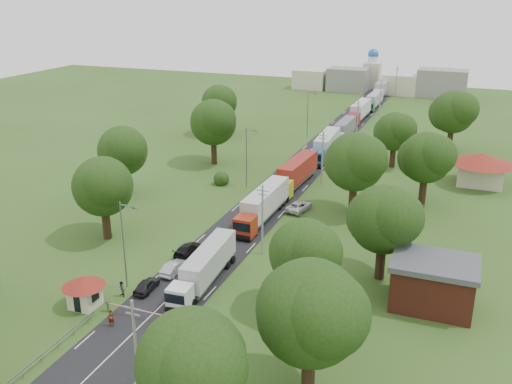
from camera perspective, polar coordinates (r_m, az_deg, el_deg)
The scene contains 46 objects.
ground at distance 78.46m, azimuth -1.34°, elevation -3.45°, with size 260.00×260.00×0.00m, color #324C19.
road at distance 95.99m, azimuth 3.21°, elevation 1.00°, with size 8.00×200.00×0.04m, color black.
boom_barrier at distance 59.00m, azimuth -12.09°, elevation -11.44°, with size 9.22×0.35×1.18m.
guard_booth at distance 61.47m, azimuth -16.83°, elevation -9.16°, with size 4.40×4.40×3.45m.
guard_rail at distance 55.06m, azimuth -21.19°, elevation -16.12°, with size 0.10×17.00×1.70m, color slate, non-canonical shape.
info_sign at distance 107.67m, azimuth 8.38°, elevation 4.60°, with size 0.12×3.10×4.10m.
pole_0 at distance 46.75m, azimuth -11.93°, elevation -15.10°, with size 1.60×0.24×9.00m.
pole_1 at distance 68.78m, azimuth 0.64°, elevation -2.70°, with size 1.60×0.24×9.00m.
pole_2 at distance 94.04m, azimuth 6.65°, elevation 3.48°, with size 1.60×0.24×9.00m.
pole_3 at distance 120.51m, azimuth 10.10°, elevation 6.98°, with size 1.60×0.24×9.00m.
pole_4 at distance 147.55m, azimuth 12.32°, elevation 9.20°, with size 1.60×0.24×9.00m.
pole_5 at distance 174.90m, azimuth 13.86°, elevation 10.72°, with size 1.60×0.24×9.00m.
lamp_0 at distance 62.51m, azimuth -13.02°, elevation -4.81°, with size 2.03×0.22×10.00m.
lamp_1 at distance 91.56m, azimuth -0.89°, elevation 3.72°, with size 2.03×0.22×10.00m.
lamp_2 at distance 123.73m, azimuth 5.25°, elevation 7.96°, with size 2.03×0.22×10.00m.
tree_0 at distance 40.51m, azimuth -6.36°, elevation -16.50°, with size 8.80×8.80×11.07m.
tree_1 at distance 44.52m, azimuth 5.51°, elevation -11.79°, with size 9.60×9.60×12.05m.
tree_2 at distance 56.17m, azimuth 4.90°, elevation -6.09°, with size 8.00×8.00×10.10m.
tree_3 at distance 63.80m, azimuth 12.67°, elevation -2.61°, with size 8.80×8.80×11.07m.
tree_4 at distance 81.44m, azimuth 9.87°, elevation 3.03°, with size 9.60×9.60×12.05m.
tree_5 at distance 88.13m, azimuth 16.66°, elevation 3.35°, with size 8.80×8.80×11.07m.
tree_6 at distance 105.30m, azimuth 13.71°, elevation 5.92°, with size 8.00×8.00×10.10m.
tree_7 at distance 118.99m, azimuth 19.12°, elevation 7.59°, with size 9.60×9.60×12.05m.
tree_10 at distance 74.84m, azimuth -15.01°, elevation 0.59°, with size 8.80×8.80×11.07m.
tree_11 at distance 90.39m, azimuth -13.15°, elevation 4.08°, with size 8.80×8.80×11.07m.
tree_12 at distance 104.15m, azimuth -4.27°, elevation 6.99°, with size 9.60×9.60×12.05m.
tree_13 at distance 125.30m, azimuth -3.68°, elevation 8.93°, with size 8.80×8.80×11.07m.
house_brick at distance 61.52m, azimuth 17.30°, elevation -8.68°, with size 8.60×6.60×5.20m.
house_cream at distance 100.34m, azimuth 21.64°, elevation 2.62°, with size 10.08×10.08×5.80m.
distant_town at distance 180.64m, azimuth 12.52°, elevation 10.72°, with size 52.00×8.00×8.00m.
church at distance 188.92m, azimuth 11.54°, elevation 11.77°, with size 5.00×5.00×12.30m.
truck_0 at distance 63.57m, azimuth -5.09°, elevation -7.43°, with size 3.06×13.84×3.82m.
truck_1 at distance 79.78m, azimuth 0.70°, elevation -1.28°, with size 2.80×15.40×4.27m.
truck_2 at distance 93.44m, azimuth 4.01°, elevation 1.91°, with size 3.28×15.52×4.29m.
truck_3 at distance 110.20m, azimuth 6.97°, elevation 4.65°, with size 3.25×15.70×4.34m.
truck_4 at distance 124.35m, azimuth 8.79°, elevation 6.20°, with size 2.50×13.81×3.83m.
truck_5 at distance 142.57m, azimuth 10.33°, elevation 7.97°, with size 2.84×15.31×4.24m.
truck_6 at distance 157.82m, azimuth 11.70°, elevation 8.95°, with size 2.62×13.85×3.83m.
truck_7 at distance 175.64m, azimuth 12.52°, elevation 10.08°, with size 2.97×15.64×4.33m.
car_lane_front at distance 63.50m, azimuth -10.89°, elevation -9.17°, with size 1.57×3.90×1.33m, color black.
car_lane_mid at distance 66.61m, azimuth -8.20°, elevation -7.50°, with size 1.48×4.25×1.40m, color #A3A6AB.
car_lane_rear at distance 70.77m, azimuth -6.85°, elevation -5.71°, with size 1.92×4.73×1.37m, color black.
car_verge_near at distance 83.74m, azimuth 4.31°, elevation -1.43°, with size 2.34×5.07×1.41m, color silver.
car_verge_far at distance 103.00m, azimuth 9.19°, elevation 2.56°, with size 1.84×4.57×1.56m, color #575B5F.
pedestrian_near at distance 58.15m, azimuth -14.28°, elevation -12.18°, with size 0.63×0.41×1.71m, color gray.
pedestrian_booth at distance 62.86m, azimuth -13.28°, elevation -9.47°, with size 0.85×0.66×1.74m, color gray.
Camera 1 is at (27.66, -66.44, 31.26)m, focal length 40.00 mm.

